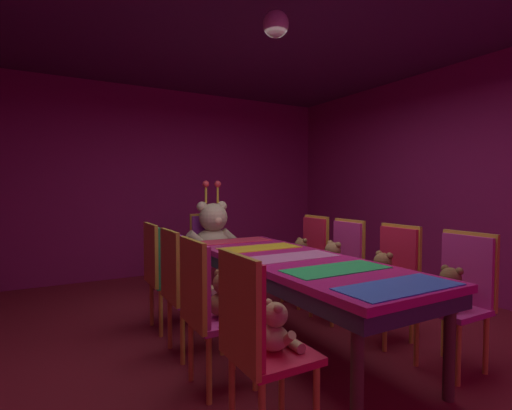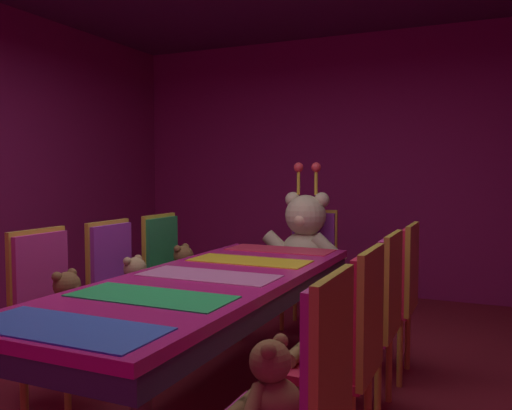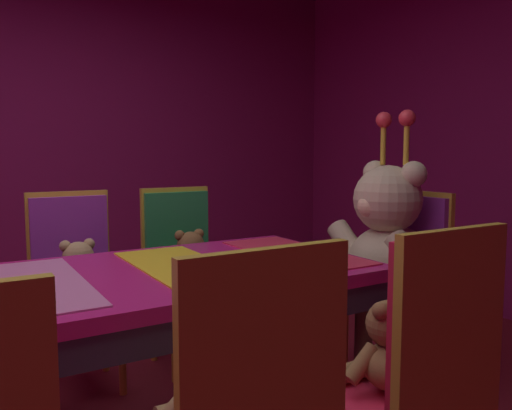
{
  "view_description": "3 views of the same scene",
  "coord_description": "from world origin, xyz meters",
  "px_view_note": "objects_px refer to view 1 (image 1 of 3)",
  "views": [
    {
      "loc": [
        -1.77,
        -2.53,
        1.31
      ],
      "look_at": [
        0.04,
        0.67,
        1.14
      ],
      "focal_mm": 26.62,
      "sensor_mm": 36.0,
      "label": 1
    },
    {
      "loc": [
        1.41,
        -2.52,
        1.31
      ],
      "look_at": [
        0.04,
        0.55,
        1.1
      ],
      "focal_mm": 37.2,
      "sensor_mm": 36.0,
      "label": 2
    },
    {
      "loc": [
        1.79,
        -0.21,
        1.18
      ],
      "look_at": [
        -0.12,
        0.94,
        0.95
      ],
      "focal_mm": 35.22,
      "sensor_mm": 36.0,
      "label": 3
    }
  ],
  "objects_px": {
    "throne_chair": "(208,245)",
    "teddy_right_0": "(450,290)",
    "chair_left_2": "(180,279)",
    "chair_left_3": "(159,266)",
    "king_teddy_bear": "(214,234)",
    "teddy_left_0": "(276,329)",
    "chair_right_1": "(394,270)",
    "teddy_right_3": "(301,252)",
    "teddy_right_2": "(332,260)",
    "chair_right_2": "(343,258)",
    "chair_right_0": "(462,285)",
    "banquet_table": "(292,267)",
    "teddy_right_1": "(382,272)",
    "chair_left_0": "(252,330)",
    "teddy_left_3": "(175,265)",
    "pendant_light": "(276,24)",
    "chair_left_1": "(204,299)",
    "chair_right_3": "(311,250)",
    "teddy_left_2": "(198,278)",
    "teddy_left_1": "(225,297)"
  },
  "relations": [
    {
      "from": "teddy_right_1",
      "to": "chair_right_3",
      "type": "distance_m",
      "value": 1.19
    },
    {
      "from": "teddy_left_1",
      "to": "king_teddy_bear",
      "type": "height_order",
      "value": "king_teddy_bear"
    },
    {
      "from": "chair_left_3",
      "to": "chair_right_2",
      "type": "height_order",
      "value": "same"
    },
    {
      "from": "chair_right_1",
      "to": "teddy_right_3",
      "type": "height_order",
      "value": "chair_right_1"
    },
    {
      "from": "teddy_left_2",
      "to": "teddy_right_2",
      "type": "xyz_separation_m",
      "value": [
        1.42,
        0.04,
        0.01
      ]
    },
    {
      "from": "chair_right_0",
      "to": "teddy_right_3",
      "type": "relative_size",
      "value": 3.25
    },
    {
      "from": "teddy_left_0",
      "to": "teddy_right_2",
      "type": "relative_size",
      "value": 0.82
    },
    {
      "from": "chair_right_2",
      "to": "teddy_right_3",
      "type": "bearing_deg",
      "value": -77.76
    },
    {
      "from": "chair_left_3",
      "to": "chair_right_3",
      "type": "bearing_deg",
      "value": 0.25
    },
    {
      "from": "chair_right_0",
      "to": "throne_chair",
      "type": "xyz_separation_m",
      "value": [
        -0.88,
        2.7,
        0.0
      ]
    },
    {
      "from": "teddy_left_3",
      "to": "teddy_right_1",
      "type": "distance_m",
      "value": 1.85
    },
    {
      "from": "chair_left_3",
      "to": "king_teddy_bear",
      "type": "distance_m",
      "value": 1.14
    },
    {
      "from": "teddy_left_2",
      "to": "teddy_right_3",
      "type": "xyz_separation_m",
      "value": [
        1.45,
        0.6,
        -0.01
      ]
    },
    {
      "from": "chair_right_2",
      "to": "teddy_right_2",
      "type": "relative_size",
      "value": 2.91
    },
    {
      "from": "banquet_table",
      "to": "chair_right_3",
      "type": "xyz_separation_m",
      "value": [
        0.88,
        0.89,
        -0.06
      ]
    },
    {
      "from": "teddy_right_2",
      "to": "king_teddy_bear",
      "type": "distance_m",
      "value": 1.49
    },
    {
      "from": "chair_left_1",
      "to": "chair_right_1",
      "type": "relative_size",
      "value": 1.0
    },
    {
      "from": "chair_left_2",
      "to": "teddy_left_3",
      "type": "distance_m",
      "value": 0.61
    },
    {
      "from": "teddy_right_0",
      "to": "chair_right_1",
      "type": "relative_size",
      "value": 0.31
    },
    {
      "from": "chair_left_3",
      "to": "teddy_right_2",
      "type": "distance_m",
      "value": 1.66
    },
    {
      "from": "chair_left_0",
      "to": "king_teddy_bear",
      "type": "bearing_deg",
      "value": 71.03
    },
    {
      "from": "teddy_left_1",
      "to": "teddy_left_3",
      "type": "distance_m",
      "value": 1.17
    },
    {
      "from": "chair_left_3",
      "to": "chair_right_2",
      "type": "bearing_deg",
      "value": -17.92
    },
    {
      "from": "chair_right_1",
      "to": "king_teddy_bear",
      "type": "height_order",
      "value": "king_teddy_bear"
    },
    {
      "from": "chair_left_0",
      "to": "teddy_right_0",
      "type": "xyz_separation_m",
      "value": [
        1.6,
        -0.0,
        -0.01
      ]
    },
    {
      "from": "king_teddy_bear",
      "to": "teddy_left_3",
      "type": "bearing_deg",
      "value": -43.51
    },
    {
      "from": "chair_left_1",
      "to": "chair_right_3",
      "type": "xyz_separation_m",
      "value": [
        1.76,
        1.18,
        0.0
      ]
    },
    {
      "from": "teddy_right_2",
      "to": "chair_right_2",
      "type": "bearing_deg",
      "value": 180.0
    },
    {
      "from": "chair_left_3",
      "to": "king_teddy_bear",
      "type": "height_order",
      "value": "king_teddy_bear"
    },
    {
      "from": "chair_right_0",
      "to": "king_teddy_bear",
      "type": "distance_m",
      "value": 2.68
    },
    {
      "from": "banquet_table",
      "to": "chair_right_1",
      "type": "distance_m",
      "value": 0.92
    },
    {
      "from": "pendant_light",
      "to": "teddy_right_1",
      "type": "bearing_deg",
      "value": -14.44
    },
    {
      "from": "teddy_right_0",
      "to": "pendant_light",
      "type": "xyz_separation_m",
      "value": [
        -0.93,
        0.85,
        1.97
      ]
    },
    {
      "from": "chair_left_1",
      "to": "banquet_table",
      "type": "bearing_deg",
      "value": 17.98
    },
    {
      "from": "teddy_right_0",
      "to": "king_teddy_bear",
      "type": "distance_m",
      "value": 2.64
    },
    {
      "from": "chair_left_0",
      "to": "chair_right_1",
      "type": "distance_m",
      "value": 1.84
    },
    {
      "from": "chair_left_0",
      "to": "banquet_table",
      "type": "bearing_deg",
      "value": 45.89
    },
    {
      "from": "teddy_right_3",
      "to": "chair_left_1",
      "type": "bearing_deg",
      "value": 36.04
    },
    {
      "from": "chair_right_2",
      "to": "throne_chair",
      "type": "relative_size",
      "value": 1.0
    },
    {
      "from": "teddy_left_2",
      "to": "king_teddy_bear",
      "type": "xyz_separation_m",
      "value": [
        0.71,
        1.34,
        0.17
      ]
    },
    {
      "from": "banquet_table",
      "to": "teddy_right_1",
      "type": "distance_m",
      "value": 0.79
    },
    {
      "from": "chair_left_1",
      "to": "teddy_right_2",
      "type": "relative_size",
      "value": 2.91
    },
    {
      "from": "teddy_left_3",
      "to": "throne_chair",
      "type": "distance_m",
      "value": 1.16
    },
    {
      "from": "throne_chair",
      "to": "teddy_right_0",
      "type": "bearing_deg",
      "value": 15.23
    },
    {
      "from": "teddy_left_0",
      "to": "chair_left_2",
      "type": "relative_size",
      "value": 0.28
    },
    {
      "from": "chair_left_2",
      "to": "teddy_left_3",
      "type": "height_order",
      "value": "chair_left_2"
    },
    {
      "from": "chair_left_2",
      "to": "teddy_right_0",
      "type": "height_order",
      "value": "chair_left_2"
    },
    {
      "from": "teddy_left_0",
      "to": "chair_left_2",
      "type": "xyz_separation_m",
      "value": [
        -0.13,
        1.19,
        0.02
      ]
    },
    {
      "from": "chair_left_0",
      "to": "teddy_right_3",
      "type": "bearing_deg",
      "value": 48.07
    },
    {
      "from": "teddy_left_0",
      "to": "chair_right_1",
      "type": "distance_m",
      "value": 1.71
    }
  ]
}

